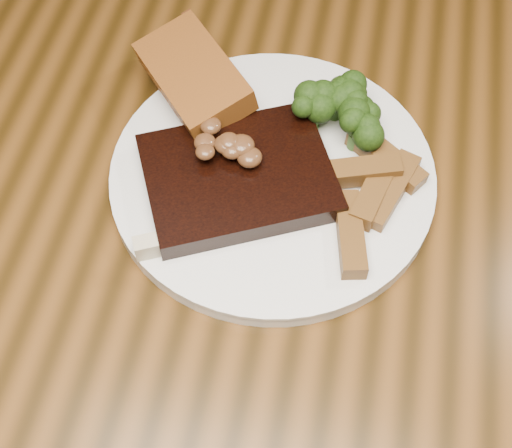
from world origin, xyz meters
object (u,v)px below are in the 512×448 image
Objects in this scene: steak at (239,178)px; potato_wedges at (344,185)px; chair_far at (425,19)px; garlic_bread at (195,91)px; dining_table at (255,299)px; plate at (272,177)px.

potato_wedges is (0.09, 0.01, 0.00)m from steak.
garlic_bread is at bearing 53.42° from chair_far.
dining_table is at bearing -11.00° from garlic_bread.
steak is (-0.18, -0.52, 0.24)m from chair_far.
steak is at bearing 114.01° from dining_table.
steak is at bearing -143.57° from plate.
chair_far is 0.56m from plate.
potato_wedges reaches higher than dining_table.
garlic_bread reaches higher than plate.
dining_table is 1.65× the size of chair_far.
dining_table is 0.15m from potato_wedges.
steak is 1.56× the size of potato_wedges.
potato_wedges is at bearing 73.39° from chair_far.
chair_far reaches higher than garlic_bread.
plate is 1.83× the size of steak.
plate is 2.85× the size of potato_wedges.
chair_far reaches higher than potato_wedges.
potato_wedges is at bearing 45.88° from dining_table.
dining_table is 5.38× the size of plate.
steak reaches higher than plate.
potato_wedges reaches higher than plate.
garlic_bread reaches higher than steak.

